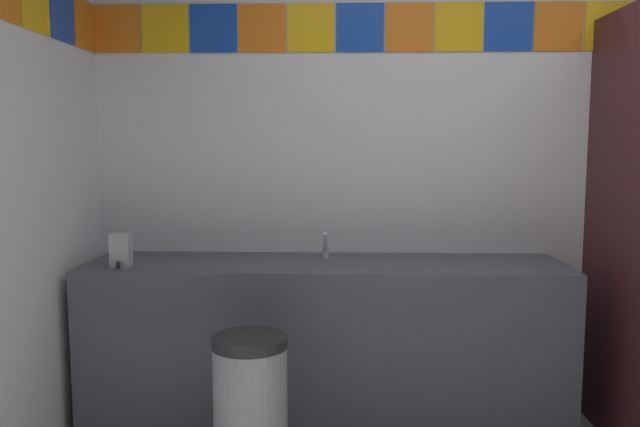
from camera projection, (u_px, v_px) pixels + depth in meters
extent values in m
cube|color=silver|center=(478.00, 165.00, 3.31)|extent=(4.02, 0.08, 2.60)
cube|color=orange|center=(117.00, 29.00, 3.25)|extent=(0.24, 0.01, 0.24)
cube|color=yellow|center=(165.00, 29.00, 3.24)|extent=(0.24, 0.01, 0.24)
cube|color=#1947B7|center=(213.00, 28.00, 3.23)|extent=(0.24, 0.01, 0.24)
cube|color=orange|center=(262.00, 28.00, 3.23)|extent=(0.24, 0.01, 0.24)
cube|color=yellow|center=(311.00, 28.00, 3.22)|extent=(0.24, 0.01, 0.24)
cube|color=#1947B7|center=(360.00, 28.00, 3.21)|extent=(0.24, 0.01, 0.24)
cube|color=orange|center=(409.00, 27.00, 3.20)|extent=(0.24, 0.01, 0.24)
cube|color=yellow|center=(459.00, 27.00, 3.19)|extent=(0.24, 0.01, 0.24)
cube|color=#1947B7|center=(509.00, 27.00, 3.18)|extent=(0.24, 0.01, 0.24)
cube|color=orange|center=(559.00, 26.00, 3.18)|extent=(0.24, 0.01, 0.24)
cube|color=yellow|center=(609.00, 26.00, 3.17)|extent=(0.24, 0.01, 0.24)
cube|color=yellow|center=(35.00, 2.00, 2.63)|extent=(0.01, 0.24, 0.24)
cube|color=#1947B7|center=(62.00, 14.00, 2.88)|extent=(0.01, 0.24, 0.24)
cube|color=orange|center=(85.00, 25.00, 3.13)|extent=(0.01, 0.24, 0.24)
cube|color=#4C515B|center=(325.00, 345.00, 3.12)|extent=(2.32, 0.56, 0.83)
cube|color=#4C515B|center=(326.00, 260.00, 3.34)|extent=(2.32, 0.03, 0.08)
cylinder|color=#EFE9CB|center=(325.00, 275.00, 3.05)|extent=(0.34, 0.34, 0.10)
cylinder|color=silver|center=(326.00, 253.00, 3.18)|extent=(0.04, 0.04, 0.05)
cylinder|color=silver|center=(325.00, 241.00, 3.12)|extent=(0.02, 0.06, 0.09)
cube|color=#B7BABF|center=(121.00, 251.00, 2.94)|extent=(0.09, 0.07, 0.16)
cylinder|color=black|center=(118.00, 265.00, 2.90)|extent=(0.02, 0.02, 0.03)
cylinder|color=#999EA3|center=(251.00, 422.00, 2.51)|extent=(0.29, 0.29, 0.62)
cylinder|color=#262628|center=(250.00, 342.00, 2.47)|extent=(0.30, 0.30, 0.04)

